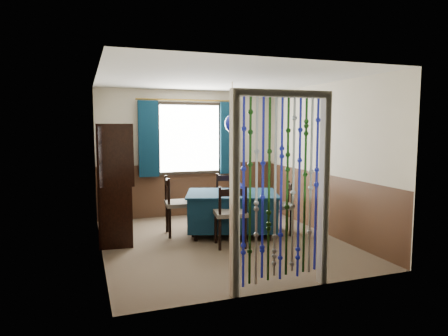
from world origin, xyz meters
name	(u,v)px	position (x,y,z in m)	size (l,w,h in m)	color
floor	(222,241)	(0.00, 0.00, 0.00)	(4.00, 4.00, 0.00)	brown
ceiling	(222,79)	(0.00, 0.00, 2.50)	(4.00, 4.00, 0.00)	silver
wall_back	(189,153)	(0.00, 2.00, 1.25)	(3.60, 3.60, 0.00)	beige
wall_front	(284,178)	(0.00, -2.00, 1.25)	(3.60, 3.60, 0.00)	beige
wall_left	(99,166)	(-1.80, 0.00, 1.25)	(4.00, 4.00, 0.00)	beige
wall_right	(323,159)	(1.80, 0.00, 1.25)	(4.00, 4.00, 0.00)	beige
wainscot_back	(190,190)	(0.00, 1.99, 0.50)	(3.60, 3.60, 0.00)	#462B1A
wainscot_front	(282,246)	(0.00, -1.99, 0.50)	(3.60, 3.60, 0.00)	#462B1A
wainscot_left	(102,219)	(-1.79, 0.00, 0.50)	(4.00, 4.00, 0.00)	#462B1A
wainscot_right	(321,202)	(1.79, 0.00, 0.50)	(4.00, 4.00, 0.00)	#462B1A
window	(190,138)	(0.00, 1.95, 1.55)	(1.32, 0.12, 1.42)	black
doorway	(281,195)	(0.00, -1.94, 1.05)	(1.16, 0.12, 2.18)	silver
dining_table	(232,210)	(0.28, 0.32, 0.41)	(1.72, 1.44, 0.70)	#0A2336
chair_near	(231,214)	(0.03, -0.30, 0.49)	(0.52, 0.51, 0.93)	black
chair_far	(229,198)	(0.44, 0.91, 0.49)	(0.54, 0.52, 0.93)	black
chair_left	(178,204)	(-0.56, 0.62, 0.51)	(0.50, 0.52, 0.97)	black
chair_right	(281,206)	(1.08, 0.10, 0.46)	(0.53, 0.54, 0.87)	black
sideboard	(115,199)	(-1.54, 0.83, 0.63)	(0.61, 1.44, 1.83)	black
pendant_lamp	(232,123)	(0.28, 0.32, 1.84)	(0.24, 0.24, 0.81)	olive
vase_table	(237,186)	(0.38, 0.31, 0.81)	(0.20, 0.20, 0.21)	navy
bowl_shelf	(119,160)	(-1.48, 0.62, 1.28)	(0.22, 0.22, 0.05)	beige
vase_sideboard	(117,173)	(-1.48, 1.14, 1.00)	(0.17, 0.17, 0.17)	beige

